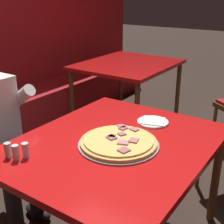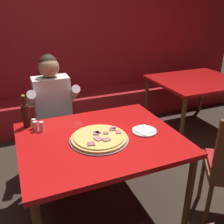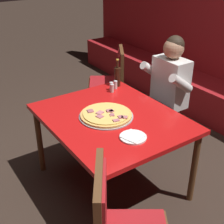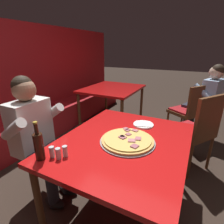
{
  "view_description": "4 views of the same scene",
  "coord_description": "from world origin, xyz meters",
  "px_view_note": "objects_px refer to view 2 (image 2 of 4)",
  "views": [
    {
      "loc": [
        -1.37,
        -0.92,
        1.59
      ],
      "look_at": [
        0.12,
        0.1,
        0.88
      ],
      "focal_mm": 50.0,
      "sensor_mm": 36.0,
      "label": 1
    },
    {
      "loc": [
        -0.59,
        -1.68,
        1.74
      ],
      "look_at": [
        0.15,
        0.1,
        0.9
      ],
      "focal_mm": 40.0,
      "sensor_mm": 36.0,
      "label": 2
    },
    {
      "loc": [
        1.96,
        -1.33,
        2.05
      ],
      "look_at": [
        -0.02,
        0.02,
        0.77
      ],
      "focal_mm": 50.0,
      "sensor_mm": 36.0,
      "label": 3
    },
    {
      "loc": [
        -1.25,
        -0.52,
        1.5
      ],
      "look_at": [
        0.14,
        0.19,
        0.93
      ],
      "focal_mm": 28.0,
      "sensor_mm": 36.0,
      "label": 4
    }
  ],
  "objects_px": {
    "main_dining_table": "(100,145)",
    "beer_bottle": "(26,115)",
    "pizza": "(99,138)",
    "shaker_oregano": "(42,127)",
    "shaker_red_pepper_flakes": "(36,127)",
    "background_dining_table": "(196,85)",
    "shaker_black_pepper": "(34,124)",
    "plate_white_paper": "(144,131)",
    "diner_seated_blue_shirt": "(54,110)"
  },
  "relations": [
    {
      "from": "plate_white_paper",
      "to": "shaker_black_pepper",
      "type": "bearing_deg",
      "value": 153.39
    },
    {
      "from": "plate_white_paper",
      "to": "beer_bottle",
      "type": "distance_m",
      "value": 1.03
    },
    {
      "from": "main_dining_table",
      "to": "plate_white_paper",
      "type": "bearing_deg",
      "value": -8.67
    },
    {
      "from": "beer_bottle",
      "to": "main_dining_table",
      "type": "bearing_deg",
      "value": -39.18
    },
    {
      "from": "shaker_oregano",
      "to": "shaker_black_pepper",
      "type": "bearing_deg",
      "value": 123.14
    },
    {
      "from": "pizza",
      "to": "shaker_red_pepper_flakes",
      "type": "distance_m",
      "value": 0.57
    },
    {
      "from": "pizza",
      "to": "background_dining_table",
      "type": "bearing_deg",
      "value": 30.13
    },
    {
      "from": "pizza",
      "to": "shaker_black_pepper",
      "type": "distance_m",
      "value": 0.61
    },
    {
      "from": "shaker_oregano",
      "to": "beer_bottle",
      "type": "bearing_deg",
      "value": 127.34
    },
    {
      "from": "plate_white_paper",
      "to": "shaker_red_pepper_flakes",
      "type": "bearing_deg",
      "value": 156.32
    },
    {
      "from": "main_dining_table",
      "to": "shaker_red_pepper_flakes",
      "type": "relative_size",
      "value": 14.9
    },
    {
      "from": "pizza",
      "to": "background_dining_table",
      "type": "height_order",
      "value": "pizza"
    },
    {
      "from": "pizza",
      "to": "shaker_black_pepper",
      "type": "relative_size",
      "value": 5.48
    },
    {
      "from": "beer_bottle",
      "to": "shaker_red_pepper_flakes",
      "type": "relative_size",
      "value": 3.4
    },
    {
      "from": "pizza",
      "to": "shaker_oregano",
      "type": "xyz_separation_m",
      "value": [
        -0.4,
        0.33,
        0.02
      ]
    },
    {
      "from": "beer_bottle",
      "to": "shaker_red_pepper_flakes",
      "type": "bearing_deg",
      "value": -62.55
    },
    {
      "from": "main_dining_table",
      "to": "diner_seated_blue_shirt",
      "type": "relative_size",
      "value": 1.0
    },
    {
      "from": "shaker_black_pepper",
      "to": "background_dining_table",
      "type": "xyz_separation_m",
      "value": [
        2.34,
        0.68,
        -0.11
      ]
    },
    {
      "from": "diner_seated_blue_shirt",
      "to": "background_dining_table",
      "type": "distance_m",
      "value": 2.1
    },
    {
      "from": "plate_white_paper",
      "to": "diner_seated_blue_shirt",
      "type": "distance_m",
      "value": 1.06
    },
    {
      "from": "main_dining_table",
      "to": "diner_seated_blue_shirt",
      "type": "distance_m",
      "value": 0.85
    },
    {
      "from": "diner_seated_blue_shirt",
      "to": "shaker_oregano",
      "type": "bearing_deg",
      "value": -110.63
    },
    {
      "from": "main_dining_table",
      "to": "pizza",
      "type": "xyz_separation_m",
      "value": [
        -0.02,
        -0.04,
        0.09
      ]
    },
    {
      "from": "shaker_red_pepper_flakes",
      "to": "background_dining_table",
      "type": "height_order",
      "value": "shaker_red_pepper_flakes"
    },
    {
      "from": "main_dining_table",
      "to": "diner_seated_blue_shirt",
      "type": "xyz_separation_m",
      "value": [
        -0.22,
        0.82,
        0.03
      ]
    },
    {
      "from": "shaker_black_pepper",
      "to": "background_dining_table",
      "type": "height_order",
      "value": "shaker_black_pepper"
    },
    {
      "from": "pizza",
      "to": "shaker_black_pepper",
      "type": "height_order",
      "value": "shaker_black_pepper"
    },
    {
      "from": "main_dining_table",
      "to": "background_dining_table",
      "type": "distance_m",
      "value": 2.14
    },
    {
      "from": "shaker_oregano",
      "to": "diner_seated_blue_shirt",
      "type": "height_order",
      "value": "diner_seated_blue_shirt"
    },
    {
      "from": "background_dining_table",
      "to": "pizza",
      "type": "bearing_deg",
      "value": -149.87
    },
    {
      "from": "plate_white_paper",
      "to": "shaker_oregano",
      "type": "height_order",
      "value": "shaker_oregano"
    },
    {
      "from": "plate_white_paper",
      "to": "shaker_red_pepper_flakes",
      "type": "height_order",
      "value": "shaker_red_pepper_flakes"
    },
    {
      "from": "pizza",
      "to": "shaker_oregano",
      "type": "relative_size",
      "value": 5.48
    },
    {
      "from": "plate_white_paper",
      "to": "shaker_red_pepper_flakes",
      "type": "distance_m",
      "value": 0.92
    },
    {
      "from": "background_dining_table",
      "to": "beer_bottle",
      "type": "bearing_deg",
      "value": -165.37
    },
    {
      "from": "main_dining_table",
      "to": "shaker_oregano",
      "type": "xyz_separation_m",
      "value": [
        -0.42,
        0.29,
        0.11
      ]
    },
    {
      "from": "main_dining_table",
      "to": "beer_bottle",
      "type": "bearing_deg",
      "value": 140.82
    },
    {
      "from": "pizza",
      "to": "beer_bottle",
      "type": "height_order",
      "value": "beer_bottle"
    },
    {
      "from": "background_dining_table",
      "to": "main_dining_table",
      "type": "bearing_deg",
      "value": -150.59
    },
    {
      "from": "pizza",
      "to": "beer_bottle",
      "type": "distance_m",
      "value": 0.7
    },
    {
      "from": "beer_bottle",
      "to": "shaker_red_pepper_flakes",
      "type": "height_order",
      "value": "beer_bottle"
    },
    {
      "from": "pizza",
      "to": "plate_white_paper",
      "type": "relative_size",
      "value": 2.24
    },
    {
      "from": "beer_bottle",
      "to": "background_dining_table",
      "type": "distance_m",
      "value": 2.48
    },
    {
      "from": "background_dining_table",
      "to": "diner_seated_blue_shirt",
      "type": "bearing_deg",
      "value": -173.58
    },
    {
      "from": "diner_seated_blue_shirt",
      "to": "plate_white_paper",
      "type": "bearing_deg",
      "value": -55.57
    },
    {
      "from": "shaker_black_pepper",
      "to": "diner_seated_blue_shirt",
      "type": "bearing_deg",
      "value": 60.91
    },
    {
      "from": "background_dining_table",
      "to": "shaker_oregano",
      "type": "bearing_deg",
      "value": -161.55
    },
    {
      "from": "pizza",
      "to": "shaker_oregano",
      "type": "height_order",
      "value": "shaker_oregano"
    },
    {
      "from": "beer_bottle",
      "to": "diner_seated_blue_shirt",
      "type": "xyz_separation_m",
      "value": [
        0.3,
        0.39,
        -0.15
      ]
    },
    {
      "from": "beer_bottle",
      "to": "shaker_black_pepper",
      "type": "xyz_separation_m",
      "value": [
        0.05,
        -0.06,
        -0.07
      ]
    }
  ]
}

